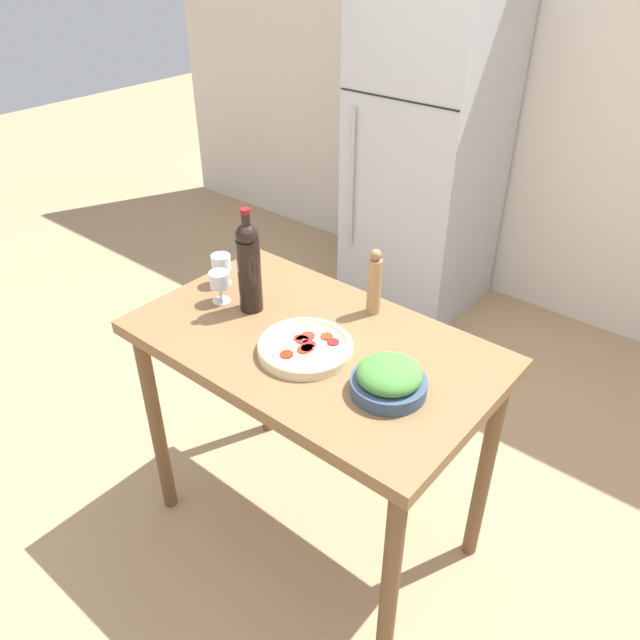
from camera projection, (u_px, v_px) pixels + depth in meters
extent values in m
plane|color=tan|center=(314.00, 525.00, 2.59)|extent=(14.00, 14.00, 0.00)
cube|color=silver|center=(585.00, 97.00, 3.32)|extent=(6.40, 0.06, 2.60)
cube|color=#B7BCC1|center=(427.00, 158.00, 3.64)|extent=(0.74, 0.72, 1.84)
cube|color=black|center=(397.00, 99.00, 3.19)|extent=(0.72, 0.01, 0.01)
cylinder|color=#B2B2B7|center=(352.00, 181.00, 3.59)|extent=(0.02, 0.02, 0.83)
cube|color=brown|center=(313.00, 345.00, 2.08)|extent=(1.22, 0.73, 0.05)
cylinder|color=brown|center=(156.00, 426.00, 2.44)|extent=(0.06, 0.06, 0.89)
cylinder|color=brown|center=(390.00, 589.00, 1.85)|extent=(0.06, 0.06, 0.89)
cylinder|color=brown|center=(264.00, 354.00, 2.83)|extent=(0.06, 0.06, 0.89)
cylinder|color=brown|center=(485.00, 470.00, 2.24)|extent=(0.06, 0.06, 0.89)
cylinder|color=black|center=(250.00, 275.00, 2.16)|extent=(0.08, 0.08, 0.27)
sphere|color=black|center=(247.00, 235.00, 2.07)|extent=(0.08, 0.08, 0.08)
cylinder|color=black|center=(246.00, 224.00, 2.05)|extent=(0.03, 0.03, 0.08)
cylinder|color=maroon|center=(245.00, 211.00, 2.03)|extent=(0.03, 0.03, 0.02)
cylinder|color=silver|center=(222.00, 301.00, 2.27)|extent=(0.07, 0.07, 0.00)
cylinder|color=silver|center=(221.00, 293.00, 2.25)|extent=(0.01, 0.01, 0.06)
cylinder|color=white|center=(219.00, 280.00, 2.22)|extent=(0.07, 0.07, 0.06)
cylinder|color=maroon|center=(220.00, 284.00, 2.23)|extent=(0.06, 0.06, 0.02)
cylinder|color=silver|center=(223.00, 283.00, 2.38)|extent=(0.07, 0.07, 0.00)
cylinder|color=silver|center=(222.00, 276.00, 2.36)|extent=(0.01, 0.01, 0.06)
cylinder|color=white|center=(221.00, 262.00, 2.33)|extent=(0.07, 0.07, 0.06)
cylinder|color=maroon|center=(222.00, 267.00, 2.34)|extent=(0.06, 0.06, 0.02)
cylinder|color=#AD7F51|center=(374.00, 286.00, 2.16)|extent=(0.05, 0.05, 0.21)
sphere|color=#936C45|center=(376.00, 255.00, 2.09)|extent=(0.04, 0.04, 0.04)
cylinder|color=#384C6B|center=(388.00, 386.00, 1.83)|extent=(0.23, 0.23, 0.05)
ellipsoid|color=#478438|center=(389.00, 374.00, 1.81)|extent=(0.19, 0.19, 0.08)
cylinder|color=beige|center=(305.00, 349.00, 2.00)|extent=(0.31, 0.31, 0.03)
torus|color=beige|center=(305.00, 345.00, 2.00)|extent=(0.31, 0.31, 0.02)
cylinder|color=red|center=(304.00, 350.00, 1.97)|extent=(0.04, 0.04, 0.01)
cylinder|color=red|center=(307.00, 349.00, 1.98)|extent=(0.04, 0.04, 0.01)
cylinder|color=red|center=(287.00, 354.00, 1.95)|extent=(0.04, 0.04, 0.01)
cylinder|color=red|center=(309.00, 344.00, 2.00)|extent=(0.05, 0.05, 0.01)
cylinder|color=red|center=(327.00, 336.00, 2.03)|extent=(0.04, 0.04, 0.01)
cylinder|color=red|center=(333.00, 342.00, 2.01)|extent=(0.04, 0.04, 0.01)
cylinder|color=red|center=(302.00, 340.00, 2.02)|extent=(0.04, 0.04, 0.01)
cylinder|color=red|center=(308.00, 336.00, 2.04)|extent=(0.05, 0.05, 0.01)
cylinder|color=red|center=(309.00, 348.00, 1.98)|extent=(0.04, 0.04, 0.01)
cylinder|color=red|center=(299.00, 338.00, 2.03)|extent=(0.03, 0.03, 0.01)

